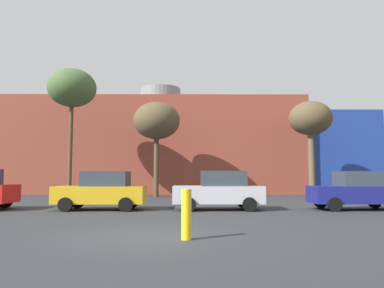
{
  "coord_description": "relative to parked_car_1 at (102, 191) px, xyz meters",
  "views": [
    {
      "loc": [
        1.07,
        -9.46,
        1.47
      ],
      "look_at": [
        1.19,
        10.54,
        3.21
      ],
      "focal_mm": 35.15,
      "sensor_mm": 36.0,
      "label": 1
    }
  ],
  "objects": [
    {
      "name": "ground_plane",
      "position": [
        2.83,
        -7.37,
        -0.85
      ],
      "size": [
        200.0,
        200.0,
        0.0
      ],
      "primitive_type": "plane",
      "color": "#2D3033"
    },
    {
      "name": "bollard_yellow_0",
      "position": [
        3.82,
        -7.91,
        -0.26
      ],
      "size": [
        0.24,
        0.24,
        1.18
      ],
      "primitive_type": "cylinder",
      "color": "yellow",
      "rests_on": "ground_plane"
    },
    {
      "name": "parked_car_3",
      "position": [
        11.36,
        0.0,
        0.0
      ],
      "size": [
        3.94,
        1.94,
        1.71
      ],
      "rotation": [
        0.0,
        0.0,
        3.14
      ],
      "color": "navy",
      "rests_on": "ground_plane"
    },
    {
      "name": "parked_car_1",
      "position": [
        0.0,
        0.0,
        0.0
      ],
      "size": [
        3.94,
        1.94,
        1.71
      ],
      "rotation": [
        0.0,
        0.0,
        3.14
      ],
      "color": "gold",
      "rests_on": "ground_plane"
    },
    {
      "name": "bare_tree_0",
      "position": [
        1.48,
        10.4,
        4.65
      ],
      "size": [
        3.41,
        3.41,
        6.93
      ],
      "color": "brown",
      "rests_on": "ground_plane"
    },
    {
      "name": "building_backdrop",
      "position": [
        0.95,
        20.54,
        3.2
      ],
      "size": [
        38.94,
        13.05,
        10.34
      ],
      "color": "brown",
      "rests_on": "ground_plane"
    },
    {
      "name": "bare_tree_2",
      "position": [
        12.8,
        10.48,
        4.78
      ],
      "size": [
        3.13,
        3.13,
        7.02
      ],
      "color": "brown",
      "rests_on": "ground_plane"
    },
    {
      "name": "bare_tree_1",
      "position": [
        -4.49,
        9.51,
        6.86
      ],
      "size": [
        3.41,
        3.41,
        9.15
      ],
      "color": "brown",
      "rests_on": "ground_plane"
    },
    {
      "name": "parked_car_2",
      "position": [
        5.21,
        0.0,
        0.01
      ],
      "size": [
        3.97,
        1.95,
        1.72
      ],
      "rotation": [
        0.0,
        0.0,
        3.14
      ],
      "color": "silver",
      "rests_on": "ground_plane"
    }
  ]
}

